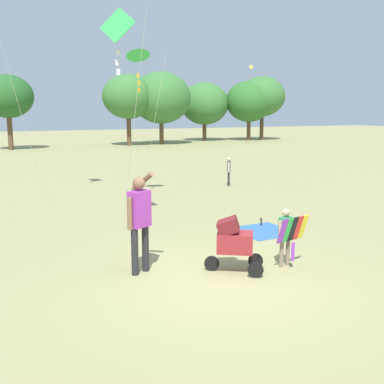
{
  "coord_description": "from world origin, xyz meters",
  "views": [
    {
      "loc": [
        -3.68,
        -6.84,
        2.94
      ],
      "look_at": [
        0.09,
        1.58,
        1.3
      ],
      "focal_mm": 43.74,
      "sensor_mm": 36.0,
      "label": 1
    }
  ],
  "objects_px": {
    "child_with_butterfly_kite": "(287,232)",
    "stroller": "(234,240)",
    "kite_adult_black": "(118,32)",
    "person_red_shirt": "(229,169)",
    "person_adult_flyer": "(139,216)",
    "kite_green_novelty": "(138,56)",
    "picnic_blanket": "(264,231)"
  },
  "relations": [
    {
      "from": "child_with_butterfly_kite",
      "to": "person_red_shirt",
      "type": "distance_m",
      "value": 9.47
    },
    {
      "from": "kite_green_novelty",
      "to": "person_adult_flyer",
      "type": "bearing_deg",
      "value": -108.11
    },
    {
      "from": "person_adult_flyer",
      "to": "stroller",
      "type": "relative_size",
      "value": 1.71
    },
    {
      "from": "stroller",
      "to": "kite_green_novelty",
      "type": "height_order",
      "value": "kite_green_novelty"
    },
    {
      "from": "stroller",
      "to": "picnic_blanket",
      "type": "relative_size",
      "value": 0.81
    },
    {
      "from": "child_with_butterfly_kite",
      "to": "person_adult_flyer",
      "type": "height_order",
      "value": "person_adult_flyer"
    },
    {
      "from": "stroller",
      "to": "picnic_blanket",
      "type": "distance_m",
      "value": 3.1
    },
    {
      "from": "child_with_butterfly_kite",
      "to": "stroller",
      "type": "distance_m",
      "value": 1.06
    },
    {
      "from": "person_adult_flyer",
      "to": "kite_adult_black",
      "type": "bearing_deg",
      "value": 79.51
    },
    {
      "from": "stroller",
      "to": "kite_adult_black",
      "type": "height_order",
      "value": "kite_adult_black"
    },
    {
      "from": "person_adult_flyer",
      "to": "kite_adult_black",
      "type": "relative_size",
      "value": 0.35
    },
    {
      "from": "person_red_shirt",
      "to": "kite_green_novelty",
      "type": "bearing_deg",
      "value": -160.7
    },
    {
      "from": "kite_adult_black",
      "to": "picnic_blanket",
      "type": "bearing_deg",
      "value": -28.45
    },
    {
      "from": "child_with_butterfly_kite",
      "to": "person_adult_flyer",
      "type": "distance_m",
      "value": 2.77
    },
    {
      "from": "child_with_butterfly_kite",
      "to": "stroller",
      "type": "relative_size",
      "value": 1.03
    },
    {
      "from": "person_adult_flyer",
      "to": "stroller",
      "type": "bearing_deg",
      "value": -22.37
    },
    {
      "from": "person_adult_flyer",
      "to": "child_with_butterfly_kite",
      "type": "bearing_deg",
      "value": -16.86
    },
    {
      "from": "person_red_shirt",
      "to": "kite_adult_black",
      "type": "bearing_deg",
      "value": -139.5
    },
    {
      "from": "kite_adult_black",
      "to": "kite_green_novelty",
      "type": "xyz_separation_m",
      "value": [
        1.55,
        3.35,
        -0.16
      ]
    },
    {
      "from": "kite_adult_black",
      "to": "picnic_blanket",
      "type": "height_order",
      "value": "kite_adult_black"
    },
    {
      "from": "kite_green_novelty",
      "to": "picnic_blanket",
      "type": "relative_size",
      "value": 3.61
    },
    {
      "from": "stroller",
      "to": "picnic_blanket",
      "type": "bearing_deg",
      "value": 46.85
    },
    {
      "from": "child_with_butterfly_kite",
      "to": "picnic_blanket",
      "type": "relative_size",
      "value": 0.84
    },
    {
      "from": "child_with_butterfly_kite",
      "to": "kite_green_novelty",
      "type": "distance_m",
      "value": 8.34
    },
    {
      "from": "kite_green_novelty",
      "to": "picnic_blanket",
      "type": "distance_m",
      "value": 6.93
    },
    {
      "from": "kite_adult_black",
      "to": "person_red_shirt",
      "type": "bearing_deg",
      "value": 40.5
    },
    {
      "from": "stroller",
      "to": "person_red_shirt",
      "type": "distance_m",
      "value": 9.78
    },
    {
      "from": "kite_green_novelty",
      "to": "person_red_shirt",
      "type": "distance_m",
      "value": 5.77
    },
    {
      "from": "child_with_butterfly_kite",
      "to": "kite_adult_black",
      "type": "height_order",
      "value": "kite_adult_black"
    },
    {
      "from": "person_red_shirt",
      "to": "picnic_blanket",
      "type": "xyz_separation_m",
      "value": [
        -2.52,
        -6.42,
        -0.65
      ]
    },
    {
      "from": "stroller",
      "to": "kite_adult_black",
      "type": "xyz_separation_m",
      "value": [
        -0.98,
        3.87,
        4.1
      ]
    },
    {
      "from": "person_adult_flyer",
      "to": "kite_adult_black",
      "type": "height_order",
      "value": "kite_adult_black"
    }
  ]
}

